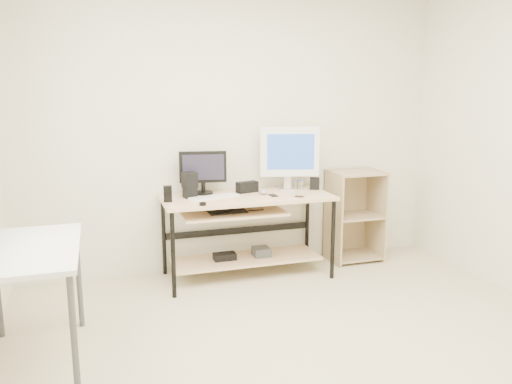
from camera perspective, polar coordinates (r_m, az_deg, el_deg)
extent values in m
cube|color=beige|center=(3.23, 8.05, -19.50)|extent=(4.00, 4.00, 0.01)
cube|color=silver|center=(4.67, -2.27, 7.03)|extent=(4.00, 0.01, 2.60)
cube|color=beige|center=(4.42, -1.02, -0.61)|extent=(1.50, 0.65, 0.03)
cube|color=beige|center=(4.36, -2.71, -2.34)|extent=(0.90, 0.49, 0.02)
cube|color=beige|center=(4.62, -1.17, -7.60)|extent=(1.35, 0.46, 0.02)
cube|color=black|center=(4.34, -3.35, -2.18)|extent=(0.33, 0.22, 0.01)
cylinder|color=black|center=(4.36, 0.00, -2.11)|extent=(0.14, 0.01, 0.01)
cube|color=#404042|center=(4.65, 0.61, -6.84)|extent=(0.15, 0.15, 0.08)
cube|color=black|center=(4.56, -3.61, -7.36)|extent=(0.20, 0.12, 0.06)
cylinder|color=black|center=(4.10, -9.45, -7.14)|extent=(0.04, 0.04, 0.72)
cylinder|color=black|center=(4.64, -10.49, -4.99)|extent=(0.04, 0.04, 0.72)
cylinder|color=black|center=(4.51, 8.77, -5.41)|extent=(0.04, 0.04, 0.72)
cylinder|color=black|center=(5.01, 5.87, -3.66)|extent=(0.04, 0.04, 0.72)
cube|color=white|center=(3.25, -24.85, -6.03)|extent=(0.60, 1.00, 0.03)
cylinder|color=#404042|center=(2.93, -20.08, -15.42)|extent=(0.04, 0.04, 0.72)
cylinder|color=#404042|center=(3.78, -19.59, -9.28)|extent=(0.04, 0.04, 0.72)
cube|color=tan|center=(4.93, 8.77, -2.90)|extent=(0.02, 0.40, 0.90)
cube|color=tan|center=(5.15, 13.56, -2.46)|extent=(0.02, 0.40, 0.90)
cube|color=tan|center=(5.20, 10.21, -2.21)|extent=(0.50, 0.02, 0.90)
cube|color=tan|center=(5.15, 11.04, -7.11)|extent=(0.46, 0.38, 0.02)
cube|color=tan|center=(5.04, 11.22, -2.68)|extent=(0.46, 0.38, 0.02)
cube|color=tan|center=(4.95, 11.41, 2.16)|extent=(0.46, 0.38, 0.02)
cylinder|color=black|center=(4.52, -6.04, -0.09)|extent=(0.18, 0.18, 0.02)
cylinder|color=black|center=(4.51, -6.05, 0.56)|extent=(0.04, 0.04, 0.09)
cube|color=black|center=(4.48, -6.10, 2.87)|extent=(0.42, 0.11, 0.28)
cube|color=black|center=(4.46, -6.03, 2.83)|extent=(0.35, 0.06, 0.22)
cube|color=silver|center=(4.72, 3.81, 0.41)|extent=(0.20, 0.18, 0.02)
cylinder|color=silver|center=(4.70, 3.82, 1.17)|extent=(0.05, 0.05, 0.11)
cube|color=white|center=(4.66, 3.87, 4.63)|extent=(0.55, 0.18, 0.46)
cube|color=blue|center=(4.64, 4.01, 4.59)|extent=(0.46, 0.12, 0.37)
cube|color=white|center=(4.34, -4.78, -0.56)|extent=(0.46, 0.24, 0.02)
ellipsoid|color=#AEAEB3|center=(4.49, 0.85, 0.05)|extent=(0.09, 0.13, 0.04)
cube|color=black|center=(4.56, -1.03, 0.57)|extent=(0.21, 0.13, 0.10)
cube|color=black|center=(4.36, -7.57, -0.06)|extent=(0.12, 0.12, 0.09)
cube|color=black|center=(4.34, -7.60, 1.39)|extent=(0.13, 0.13, 0.13)
cube|color=black|center=(4.74, 6.71, 0.97)|extent=(0.12, 0.12, 0.11)
cube|color=black|center=(4.21, -10.05, -0.20)|extent=(0.07, 0.05, 0.14)
cylinder|color=black|center=(4.05, -6.12, -1.37)|extent=(0.07, 0.07, 0.02)
cube|color=black|center=(4.41, 1.96, -0.38)|extent=(0.06, 0.11, 0.01)
cylinder|color=#946342|center=(4.37, 4.97, -0.53)|extent=(0.11, 0.11, 0.01)
cylinder|color=white|center=(4.36, 4.99, 0.41)|extent=(0.08, 0.08, 0.14)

